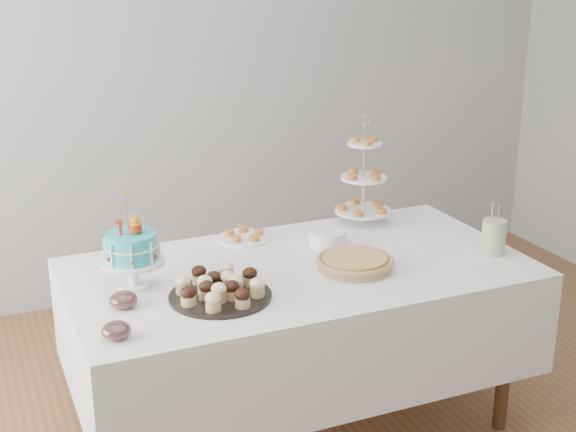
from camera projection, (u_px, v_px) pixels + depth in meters
name	position (u px, v px, depth m)	size (l,w,h in m)	color
walls	(333.00, 148.00, 2.92)	(5.04, 4.04, 2.70)	#9A9C9F
table	(299.00, 315.00, 3.44)	(1.92, 1.02, 0.77)	white
birthday_cake	(133.00, 263.00, 3.12)	(0.25, 0.25, 0.39)	white
cupcake_tray	(220.00, 287.00, 3.05)	(0.40, 0.40, 0.09)	black
pie	(355.00, 262.00, 3.33)	(0.33, 0.33, 0.05)	tan
tiered_stand	(364.00, 178.00, 3.83)	(0.27, 0.27, 0.53)	silver
plate_stack	(328.00, 238.00, 3.60)	(0.17, 0.17, 0.07)	white
pastry_plate	(245.00, 236.00, 3.67)	(0.24, 0.24, 0.04)	white
jam_bowl_a	(116.00, 331.00, 2.74)	(0.10, 0.10, 0.06)	silver
jam_bowl_b	(123.00, 300.00, 2.97)	(0.11, 0.11, 0.06)	silver
utensil_pitcher	(494.00, 235.00, 3.48)	(0.11, 0.10, 0.23)	beige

